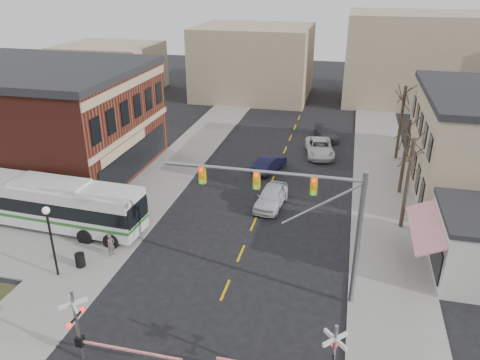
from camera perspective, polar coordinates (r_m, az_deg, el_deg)
name	(u,v)px	position (r m, az deg, el deg)	size (l,w,h in m)	color
ground	(216,312)	(26.60, -2.99, -15.81)	(160.00, 160.00, 0.00)	black
sidewalk_west	(179,163)	(45.71, -7.46, 2.11)	(5.00, 60.00, 0.12)	gray
sidewalk_east	(382,181)	(43.14, 16.91, -0.17)	(5.00, 60.00, 0.12)	gray
tree_east_a	(407,184)	(34.58, 19.72, -0.46)	(0.28, 0.28, 6.75)	#382B21
tree_east_b	(404,157)	(40.23, 19.40, 2.68)	(0.28, 0.28, 6.30)	#382B21
tree_east_c	(401,123)	(47.66, 18.98, 6.58)	(0.28, 0.28, 7.20)	#382B21
transit_bus	(53,203)	(35.89, -21.85, -2.64)	(13.56, 3.63, 3.46)	silver
traffic_signal_mast	(305,206)	(24.84, 7.87, -3.14)	(10.72, 0.30, 8.00)	gray
rr_crossing_west	(86,328)	(23.78, -18.31, -16.77)	(5.60, 1.36, 4.00)	gray
street_lamp	(49,228)	(29.50, -22.23, -5.40)	(0.44, 0.44, 4.64)	black
trash_bin	(80,260)	(31.26, -18.91, -9.21)	(0.60, 0.60, 0.88)	black
car_a	(271,197)	(36.88, 3.82, -2.04)	(1.93, 4.81, 1.64)	silver
car_b	(269,163)	(43.46, 3.61, 2.03)	(1.54, 4.42, 1.46)	#181739
car_c	(320,148)	(47.84, 9.68, 3.90)	(2.58, 5.60, 1.56)	silver
car_d	(326,133)	(52.77, 10.48, 5.65)	(1.86, 4.59, 1.33)	#46454B
pedestrian_near	(111,245)	(31.63, -15.47, -7.62)	(0.55, 0.36, 1.52)	#584C46
pedestrian_far	(105,217)	(34.90, -16.09, -4.31)	(0.85, 0.66, 1.75)	#3A4565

